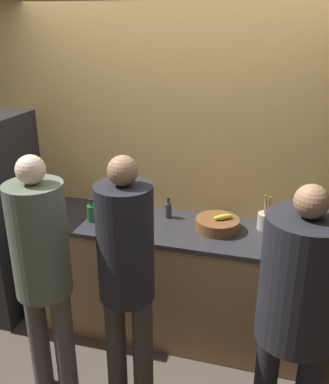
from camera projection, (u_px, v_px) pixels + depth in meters
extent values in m
plane|color=#4C4238|center=(159.00, 358.00, 3.23)|extent=(14.00, 14.00, 0.00)
cube|color=#E0B266|center=(183.00, 167.00, 3.35)|extent=(5.20, 0.06, 2.60)
cube|color=#9E754C|center=(172.00, 281.00, 3.38)|extent=(2.27, 0.63, 0.91)
cube|color=#28282D|center=(172.00, 227.00, 3.21)|extent=(2.30, 0.66, 0.03)
cylinder|color=#4C4742|center=(39.00, 340.00, 2.83)|extent=(0.13, 0.13, 0.81)
cylinder|color=#4C4742|center=(65.00, 345.00, 2.78)|extent=(0.13, 0.13, 0.81)
cylinder|color=#515B4C|center=(39.00, 240.00, 2.52)|extent=(0.34, 0.34, 0.71)
sphere|color=beige|center=(30.00, 170.00, 2.36)|extent=(0.17, 0.17, 0.17)
cylinder|color=#38332D|center=(116.00, 346.00, 2.77)|extent=(0.13, 0.13, 0.82)
cylinder|color=#38332D|center=(143.00, 351.00, 2.72)|extent=(0.13, 0.13, 0.82)
cylinder|color=black|center=(125.00, 243.00, 2.46)|extent=(0.33, 0.33, 0.71)
sphere|color=#936B4C|center=(123.00, 171.00, 2.30)|extent=(0.17, 0.17, 0.17)
cylinder|color=black|center=(301.00, 280.00, 2.16)|extent=(0.41, 0.41, 0.70)
sphere|color=#936B4C|center=(312.00, 201.00, 2.00)|extent=(0.17, 0.17, 0.17)
cylinder|color=brown|center=(217.00, 224.00, 3.12)|extent=(0.32, 0.32, 0.09)
ellipsoid|color=yellow|center=(223.00, 217.00, 3.08)|extent=(0.15, 0.12, 0.04)
cylinder|color=#ADA393|center=(266.00, 221.00, 3.12)|extent=(0.12, 0.12, 0.12)
cylinder|color=#99754C|center=(265.00, 209.00, 3.09)|extent=(0.01, 0.05, 0.21)
cylinder|color=#99754C|center=(268.00, 209.00, 3.09)|extent=(0.03, 0.04, 0.21)
cylinder|color=#99754C|center=(267.00, 210.00, 3.07)|extent=(0.05, 0.01, 0.21)
cylinder|color=silver|center=(49.00, 202.00, 3.44)|extent=(0.06, 0.06, 0.14)
cylinder|color=silver|center=(48.00, 191.00, 3.40)|extent=(0.03, 0.03, 0.04)
cylinder|color=black|center=(47.00, 188.00, 3.39)|extent=(0.03, 0.03, 0.02)
cylinder|color=#236033|center=(92.00, 213.00, 3.24)|extent=(0.07, 0.07, 0.13)
cylinder|color=#236033|center=(91.00, 203.00, 3.21)|extent=(0.03, 0.03, 0.04)
cylinder|color=black|center=(91.00, 200.00, 3.20)|extent=(0.03, 0.03, 0.01)
cylinder|color=#333338|center=(168.00, 211.00, 3.31)|extent=(0.05, 0.05, 0.11)
cylinder|color=#333338|center=(168.00, 202.00, 3.28)|extent=(0.02, 0.02, 0.04)
cylinder|color=black|center=(168.00, 199.00, 3.27)|extent=(0.03, 0.03, 0.01)
cylinder|color=#335184|center=(100.00, 205.00, 3.44)|extent=(0.07, 0.07, 0.08)
cylinder|color=beige|center=(313.00, 227.00, 3.04)|extent=(0.14, 0.14, 0.12)
sphere|color=#2D6B33|center=(316.00, 210.00, 2.99)|extent=(0.18, 0.18, 0.18)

